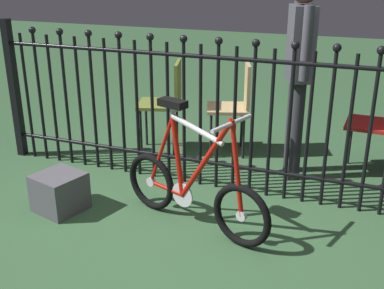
# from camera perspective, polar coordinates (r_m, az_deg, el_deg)

# --- Properties ---
(ground_plane) EXTENTS (20.00, 20.00, 0.00)m
(ground_plane) POSITION_cam_1_polar(r_m,az_deg,el_deg) (3.35, -2.35, -9.93)
(ground_plane) COLOR #325734
(iron_fence) EXTENTS (3.85, 0.07, 1.27)m
(iron_fence) POSITION_cam_1_polar(r_m,az_deg,el_deg) (3.74, 0.83, 4.18)
(iron_fence) COLOR black
(iron_fence) RESTS_ON ground
(bicycle) EXTENTS (1.19, 0.50, 0.88)m
(bicycle) POSITION_cam_1_polar(r_m,az_deg,el_deg) (3.24, 0.09, -5.16)
(bicycle) COLOR black
(bicycle) RESTS_ON ground
(chair_red) EXTENTS (0.43, 0.43, 0.80)m
(chair_red) POSITION_cam_1_polar(r_m,az_deg,el_deg) (4.27, 21.84, 2.74)
(chair_red) COLOR black
(chair_red) RESTS_ON ground
(chair_tan) EXTENTS (0.48, 0.48, 0.87)m
(chair_tan) POSITION_cam_1_polar(r_m,az_deg,el_deg) (4.48, 5.33, 5.33)
(chair_tan) COLOR black
(chair_tan) RESTS_ON ground
(chair_olive) EXTENTS (0.48, 0.48, 0.88)m
(chair_olive) POSITION_cam_1_polar(r_m,az_deg,el_deg) (4.49, -3.03, 5.65)
(chair_olive) COLOR black
(chair_olive) RESTS_ON ground
(person_visitor) EXTENTS (0.27, 0.45, 1.66)m
(person_visitor) POSITION_cam_1_polar(r_m,az_deg,el_deg) (3.94, 12.80, 9.81)
(person_visitor) COLOR #2D2D33
(person_visitor) RESTS_ON ground
(display_crate) EXTENTS (0.39, 0.39, 0.28)m
(display_crate) POSITION_cam_1_polar(r_m,az_deg,el_deg) (3.65, -15.61, -5.52)
(display_crate) COLOR #4C4C51
(display_crate) RESTS_ON ground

